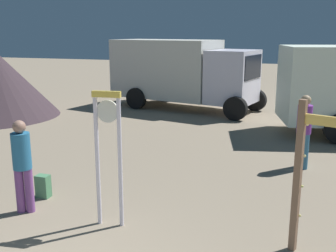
{
  "coord_description": "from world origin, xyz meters",
  "views": [
    {
      "loc": [
        2.57,
        -3.03,
        3.24
      ],
      "look_at": [
        -0.15,
        5.24,
        1.2
      ],
      "focal_mm": 43.13,
      "sensor_mm": 36.0,
      "label": 1
    }
  ],
  "objects": [
    {
      "name": "standing_clock",
      "position": [
        -0.37,
        2.74,
        1.41
      ],
      "size": [
        0.48,
        0.14,
        2.32
      ],
      "color": "silver",
      "rests_on": "ground_plane"
    },
    {
      "name": "arrow_sign",
      "position": [
        2.99,
        2.73,
        1.58
      ],
      "size": [
        1.12,
        0.54,
        2.32
      ],
      "color": "#87654D",
      "rests_on": "ground_plane"
    },
    {
      "name": "person_near_clock",
      "position": [
        -2.07,
        2.7,
        0.96
      ],
      "size": [
        0.33,
        0.33,
        1.73
      ],
      "color": "#7A458B",
      "rests_on": "ground_plane"
    },
    {
      "name": "backpack",
      "position": [
        -2.16,
        3.39,
        0.23
      ],
      "size": [
        0.27,
        0.23,
        0.46
      ],
      "color": "#4E8A5E",
      "rests_on": "ground_plane"
    },
    {
      "name": "person_distant",
      "position": [
        2.73,
        6.86,
        1.0
      ],
      "size": [
        0.34,
        0.34,
        1.79
      ],
      "color": "teal",
      "rests_on": "ground_plane"
    },
    {
      "name": "box_truck_near",
      "position": [
        -2.29,
        13.49,
        1.6
      ],
      "size": [
        6.75,
        3.72,
        2.9
      ],
      "color": "silver",
      "rests_on": "ground_plane"
    }
  ]
}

